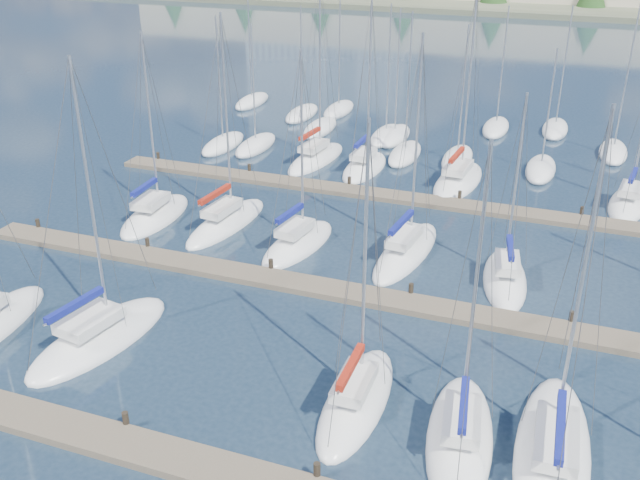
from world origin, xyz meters
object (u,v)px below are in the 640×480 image
(sailboat_i, at_px, (226,222))
(sailboat_k, at_px, (406,252))
(sailboat_n, at_px, (316,158))
(sailboat_c, at_px, (99,337))
(sailboat_f, at_px, (553,454))
(sailboat_q, at_px, (628,204))
(sailboat_l, at_px, (505,279))
(sailboat_h, at_px, (155,216))
(sailboat_p, at_px, (458,181))
(sailboat_d, at_px, (356,400))
(sailboat_j, at_px, (298,244))
(sailboat_o, at_px, (365,167))
(sailboat_e, at_px, (460,437))

(sailboat_i, distance_m, sailboat_k, 11.86)
(sailboat_i, xyz_separation_m, sailboat_n, (0.96, 13.80, 0.00))
(sailboat_c, bearing_deg, sailboat_f, 7.33)
(sailboat_q, height_order, sailboat_l, sailboat_l)
(sailboat_f, bearing_deg, sailboat_n, 123.62)
(sailboat_h, distance_m, sailboat_f, 29.67)
(sailboat_p, relative_size, sailboat_c, 1.04)
(sailboat_d, height_order, sailboat_j, sailboat_d)
(sailboat_q, bearing_deg, sailboat_f, -88.34)
(sailboat_i, relative_size, sailboat_f, 0.99)
(sailboat_q, relative_size, sailboat_o, 0.76)
(sailboat_p, bearing_deg, sailboat_h, -137.93)
(sailboat_d, height_order, sailboat_i, sailboat_i)
(sailboat_q, bearing_deg, sailboat_p, -173.53)
(sailboat_h, height_order, sailboat_o, sailboat_o)
(sailboat_e, height_order, sailboat_o, sailboat_o)
(sailboat_f, bearing_deg, sailboat_e, -177.14)
(sailboat_j, xyz_separation_m, sailboat_f, (15.68, -13.48, -0.01))
(sailboat_k, bearing_deg, sailboat_d, -78.20)
(sailboat_q, xyz_separation_m, sailboat_n, (-23.34, 1.41, 0.02))
(sailboat_j, xyz_separation_m, sailboat_l, (12.27, -0.20, -0.00))
(sailboat_k, distance_m, sailboat_c, 18.00)
(sailboat_l, bearing_deg, sailboat_f, -84.70)
(sailboat_j, relative_size, sailboat_i, 0.89)
(sailboat_c, height_order, sailboat_o, sailboat_c)
(sailboat_q, height_order, sailboat_p, sailboat_p)
(sailboat_e, distance_m, sailboat_o, 30.91)
(sailboat_n, relative_size, sailboat_l, 1.35)
(sailboat_c, relative_size, sailboat_o, 1.02)
(sailboat_n, xyz_separation_m, sailboat_o, (4.25, -0.60, -0.00))
(sailboat_e, relative_size, sailboat_p, 0.87)
(sailboat_e, distance_m, sailboat_i, 23.27)
(sailboat_c, bearing_deg, sailboat_q, 57.34)
(sailboat_h, bearing_deg, sailboat_q, 20.80)
(sailboat_e, xyz_separation_m, sailboat_o, (-12.54, 28.26, 0.01))
(sailboat_e, xyz_separation_m, sailboat_q, (6.55, 27.45, -0.01))
(sailboat_d, bearing_deg, sailboat_c, 177.95)
(sailboat_c, bearing_deg, sailboat_p, 75.05)
(sailboat_n, distance_m, sailboat_f, 35.01)
(sailboat_q, relative_size, sailboat_i, 0.76)
(sailboat_h, distance_m, sailboat_l, 22.68)
(sailboat_l, distance_m, sailboat_o, 19.33)
(sailboat_f, bearing_deg, sailboat_q, 81.80)
(sailboat_f, bearing_deg, sailboat_d, 174.86)
(sailboat_p, bearing_deg, sailboat_l, -65.37)
(sailboat_i, bearing_deg, sailboat_p, 50.68)
(sailboat_i, bearing_deg, sailboat_j, -8.05)
(sailboat_i, bearing_deg, sailboat_l, 0.46)
(sailboat_i, bearing_deg, sailboat_q, 32.33)
(sailboat_h, xyz_separation_m, sailboat_f, (26.08, -14.16, -0.00))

